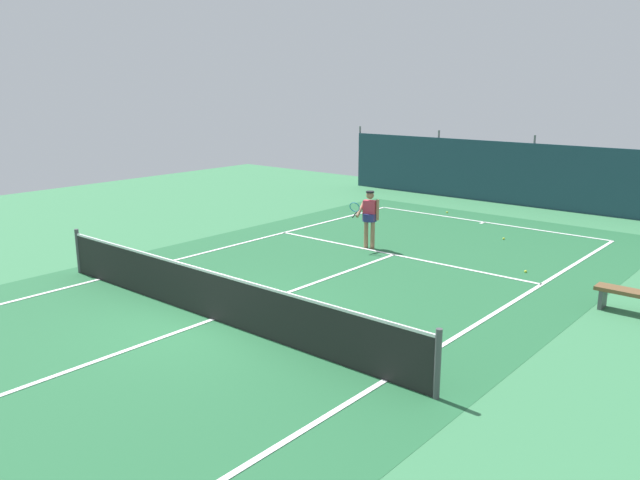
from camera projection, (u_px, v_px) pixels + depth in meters
name	position (u px, v px, depth m)	size (l,w,h in m)	color
ground_plane	(213.00, 320.00, 12.47)	(36.00, 36.00, 0.00)	#387A4C
court_surface	(213.00, 319.00, 12.47)	(11.02, 26.60, 0.01)	#236038
tennis_net	(212.00, 295.00, 12.35)	(10.12, 0.10, 1.10)	black
back_fence	(535.00, 188.00, 24.30)	(16.30, 0.98, 2.70)	#1E3D4C
tennis_player	(369.00, 215.00, 17.70)	(0.61, 0.81, 1.64)	#9E7051
tennis_ball_near_player	(447.00, 212.00, 22.84)	(0.07, 0.07, 0.07)	#CCDB33
tennis_ball_midcourt	(526.00, 271.00, 15.58)	(0.07, 0.07, 0.07)	#CCDB33
tennis_ball_by_sideline	(504.00, 239.00, 18.92)	(0.07, 0.07, 0.07)	#CCDB33
parked_car	(546.00, 176.00, 26.09)	(2.29, 4.34, 1.68)	maroon
courtside_bench	(637.00, 297.00, 12.64)	(1.60, 0.40, 0.49)	brown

